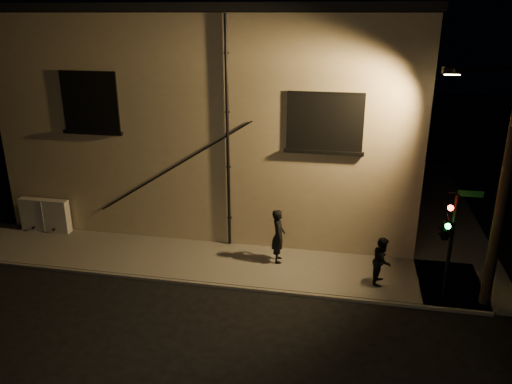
% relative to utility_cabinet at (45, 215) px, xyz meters
% --- Properties ---
extents(ground, '(90.00, 90.00, 0.00)m').
position_rel_utility_cabinet_xyz_m(ground, '(9.39, -2.70, -0.80)').
color(ground, black).
extents(sidewalk, '(21.00, 16.00, 0.12)m').
position_rel_utility_cabinet_xyz_m(sidewalk, '(10.61, 1.69, -0.74)').
color(sidewalk, '#5C5953').
rests_on(sidewalk, ground).
extents(building, '(16.20, 12.23, 8.80)m').
position_rel_utility_cabinet_xyz_m(building, '(6.39, 6.29, 3.61)').
color(building, tan).
rests_on(building, ground).
extents(utility_cabinet, '(2.05, 0.35, 1.35)m').
position_rel_utility_cabinet_xyz_m(utility_cabinet, '(0.00, 0.00, 0.00)').
color(utility_cabinet, beige).
rests_on(utility_cabinet, sidewalk).
extents(pedestrian_a, '(0.58, 0.78, 1.95)m').
position_rel_utility_cabinet_xyz_m(pedestrian_a, '(9.61, -0.78, 0.30)').
color(pedestrian_a, black).
rests_on(pedestrian_a, sidewalk).
extents(pedestrian_b, '(0.74, 0.88, 1.60)m').
position_rel_utility_cabinet_xyz_m(pedestrian_b, '(13.14, -1.61, 0.12)').
color(pedestrian_b, black).
rests_on(pedestrian_b, sidewalk).
extents(traffic_signal, '(1.19, 2.07, 3.55)m').
position_rel_utility_cabinet_xyz_m(traffic_signal, '(14.82, -2.31, 1.72)').
color(traffic_signal, black).
rests_on(traffic_signal, sidewalk).
extents(streetlamp_pole, '(2.03, 1.40, 7.54)m').
position_rel_utility_cabinet_xyz_m(streetlamp_pole, '(16.14, -2.18, 3.18)').
color(streetlamp_pole, black).
rests_on(streetlamp_pole, ground).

